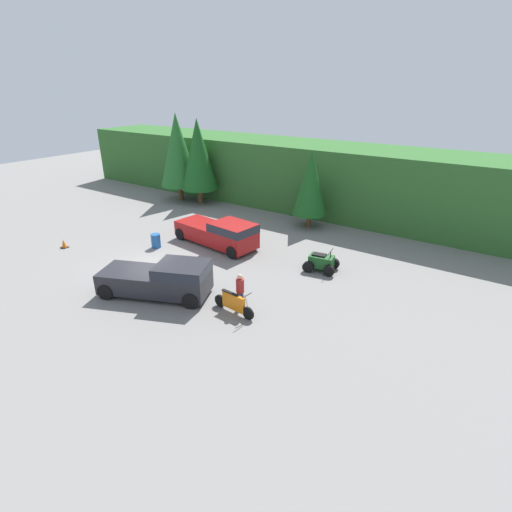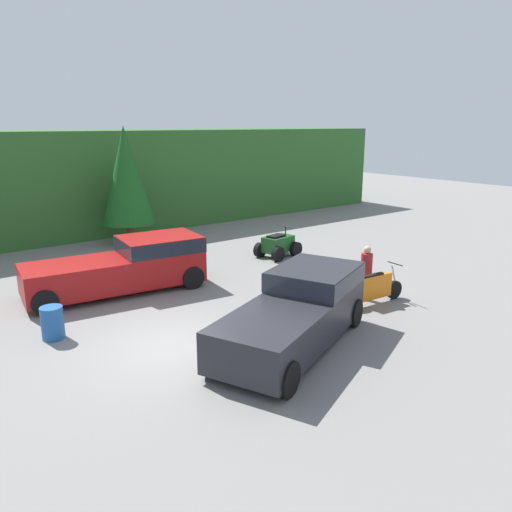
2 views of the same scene
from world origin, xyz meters
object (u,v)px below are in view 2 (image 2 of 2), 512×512
pickup_truck_second (299,307)px  steel_barrel (52,323)px  quad_atv (278,245)px  dirt_bike (376,289)px  pickup_truck_red (129,264)px  rider_person (366,271)px

pickup_truck_second → steel_barrel: bearing=118.0°
quad_atv → pickup_truck_second: bearing=-135.6°
steel_barrel → dirt_bike: bearing=-21.4°
dirt_bike → pickup_truck_second: bearing=-166.0°
pickup_truck_red → steel_barrel: bearing=-136.5°
pickup_truck_second → rider_person: size_ratio=3.19×
quad_atv → steel_barrel: bearing=-173.6°
rider_person → steel_barrel: (-8.85, 3.00, -0.52)m
quad_atv → steel_barrel: quad_atv is taller
pickup_truck_red → pickup_truck_second: bearing=-68.5°
pickup_truck_second → dirt_bike: pickup_truck_second is taller
quad_atv → rider_person: 5.97m
pickup_truck_second → rider_person: (3.82, 1.06, 0.03)m
quad_atv → rider_person: rider_person is taller
quad_atv → pickup_truck_red: bearing=173.7°
pickup_truck_second → quad_atv: 8.55m
dirt_bike → quad_atv: size_ratio=1.18×
dirt_bike → pickup_truck_red: bearing=138.0°
quad_atv → rider_person: (-1.23, -5.82, 0.48)m
rider_person → steel_barrel: rider_person is taller
pickup_truck_red → dirt_bike: pickup_truck_red is taller
quad_atv → steel_barrel: size_ratio=2.22×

